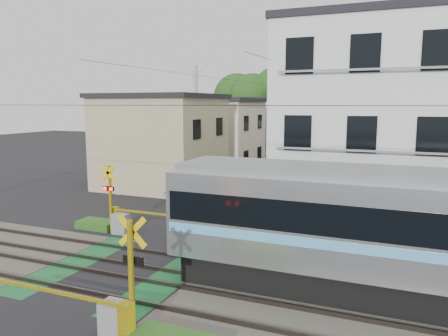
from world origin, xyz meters
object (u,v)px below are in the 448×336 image
at_px(crossing_signal_far, 120,217).
at_px(crossing_signal_near, 117,311).
at_px(apartment_block, 399,126).
at_px(pedestrian, 298,159).

bearing_deg(crossing_signal_far, crossing_signal_near, -54.71).
bearing_deg(crossing_signal_far, apartment_block, 27.78).
xyz_separation_m(crossing_signal_near, apartment_block, (5.91, 13.15, 3.94)).
bearing_deg(crossing_signal_near, apartment_block, 65.78).
height_order(crossing_signal_near, crossing_signal_far, same).
distance_m(crossing_signal_far, pedestrian, 22.09).
bearing_deg(apartment_block, crossing_signal_near, -114.22).
bearing_deg(pedestrian, apartment_block, 92.94).
relative_size(apartment_block, pedestrian, 5.73).
xyz_separation_m(apartment_block, pedestrian, (-8.20, 16.06, -3.76)).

